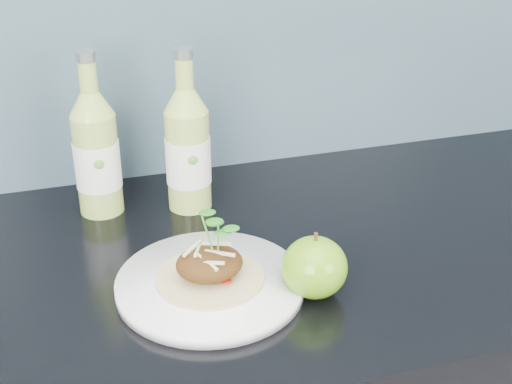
{
  "coord_description": "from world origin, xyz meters",
  "views": [
    {
      "loc": [
        -0.17,
        0.87,
        1.43
      ],
      "look_at": [
        0.07,
        1.68,
        1.0
      ],
      "focal_mm": 50.0,
      "sensor_mm": 36.0,
      "label": 1
    }
  ],
  "objects_px": {
    "cider_bottle_left": "(96,154)",
    "dinner_plate": "(210,284)",
    "green_apple": "(314,267)",
    "cider_bottle_right": "(188,150)"
  },
  "relations": [
    {
      "from": "green_apple",
      "to": "cider_bottle_right",
      "type": "relative_size",
      "value": 0.36
    },
    {
      "from": "cider_bottle_left",
      "to": "dinner_plate",
      "type": "bearing_deg",
      "value": -63.78
    },
    {
      "from": "cider_bottle_left",
      "to": "cider_bottle_right",
      "type": "relative_size",
      "value": 1.0
    },
    {
      "from": "green_apple",
      "to": "cider_bottle_right",
      "type": "distance_m",
      "value": 0.3
    },
    {
      "from": "dinner_plate",
      "to": "green_apple",
      "type": "relative_size",
      "value": 3.48
    },
    {
      "from": "green_apple",
      "to": "cider_bottle_right",
      "type": "xyz_separation_m",
      "value": [
        -0.1,
        0.28,
        0.06
      ]
    },
    {
      "from": "cider_bottle_left",
      "to": "green_apple",
      "type": "bearing_deg",
      "value": -49.36
    },
    {
      "from": "dinner_plate",
      "to": "cider_bottle_left",
      "type": "height_order",
      "value": "cider_bottle_left"
    },
    {
      "from": "green_apple",
      "to": "cider_bottle_left",
      "type": "xyz_separation_m",
      "value": [
        -0.23,
        0.31,
        0.06
      ]
    },
    {
      "from": "dinner_plate",
      "to": "cider_bottle_left",
      "type": "relative_size",
      "value": 1.23
    }
  ]
}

